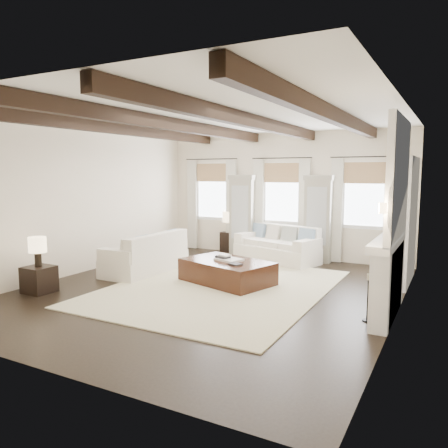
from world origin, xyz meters
The scene contains 16 objects.
ground centered at (0.00, 0.00, 0.00)m, with size 7.50×7.50×0.00m, color black.
room_shell centered at (0.75, 0.90, 1.89)m, with size 6.54×7.54×3.22m.
area_rug centered at (0.08, 0.23, 0.01)m, with size 3.82×4.90×0.02m, color beige.
sofa_back centered at (0.14, 3.11, 0.35)m, with size 2.23×1.46×0.88m.
sofa_left centered at (-1.97, 0.64, 0.35)m, with size 0.95×2.06×0.88m.
ottoman centered at (0.02, 0.62, 0.23)m, with size 1.74×1.09×0.46m, color black.
tray centered at (0.05, 0.64, 0.48)m, with size 0.50×0.38×0.04m, color white.
book_lower centered at (-0.09, 0.65, 0.52)m, with size 0.26×0.20×0.04m, color #262628.
book_upper centered at (-0.04, 0.65, 0.55)m, with size 0.22×0.17×0.03m, color beige.
book_loose centered at (0.35, 0.33, 0.47)m, with size 0.24×0.18×0.03m, color #262628.
side_table_front centered at (-2.72, -1.60, 0.24)m, with size 0.48×0.48×0.48m, color black.
lamp_front centered at (-2.72, -1.60, 0.86)m, with size 0.32×0.32×0.55m.
side_table_back centered at (-1.56, 3.71, 0.27)m, with size 0.37×0.37×0.55m, color black.
lamp_back centered at (-1.56, 3.71, 0.93)m, with size 0.33×0.33×0.57m.
candlestick_near centered at (2.90, -0.36, 0.30)m, with size 0.15×0.15×0.72m.
candlestick_far centered at (2.90, 0.08, 0.31)m, with size 0.15×0.15×0.74m.
Camera 1 is at (3.98, -6.90, 2.22)m, focal length 35.00 mm.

